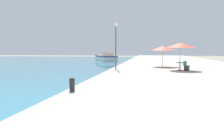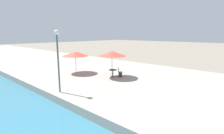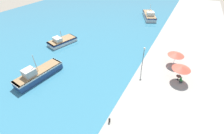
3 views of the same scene
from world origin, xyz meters
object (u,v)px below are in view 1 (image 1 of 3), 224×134
at_px(cafe_umbrella_white, 163,48).
at_px(cafe_table, 180,65).
at_px(cafe_chair_left, 186,67).
at_px(mooring_bollard, 72,84).
at_px(cafe_umbrella_pink, 180,45).
at_px(lamppost, 116,38).
at_px(fishing_boat_far, 106,57).

bearing_deg(cafe_umbrella_white, cafe_table, -72.37).
height_order(cafe_chair_left, mooring_bollard, cafe_chair_left).
xyz_separation_m(cafe_umbrella_pink, cafe_umbrella_white, (-1.35, 4.19, -0.24)).
bearing_deg(mooring_bollard, cafe_chair_left, 58.91).
relative_size(cafe_umbrella_pink, lamppost, 0.62).
relative_size(cafe_chair_left, lamppost, 0.20).
bearing_deg(cafe_chair_left, mooring_bollard, 16.29).
bearing_deg(mooring_bollard, lamppost, 88.82).
bearing_deg(fishing_boat_far, cafe_chair_left, -89.71).
xyz_separation_m(fishing_boat_far, cafe_table, (12.86, -28.63, 0.26)).
distance_m(cafe_umbrella_white, cafe_table, 4.77).
relative_size(fishing_boat_far, cafe_umbrella_pink, 3.64).
bearing_deg(cafe_chair_left, fishing_boat_far, -108.03).
height_order(cafe_table, mooring_bollard, cafe_table).
bearing_deg(lamppost, cafe_umbrella_pink, 3.10).
distance_m(cafe_umbrella_white, lamppost, 6.64).
xyz_separation_m(mooring_bollard, lamppost, (0.24, 11.68, 2.74)).
xyz_separation_m(cafe_table, cafe_chair_left, (0.49, -0.53, -0.21)).
height_order(cafe_umbrella_pink, lamppost, lamppost).
relative_size(cafe_umbrella_white, cafe_chair_left, 3.17).
distance_m(fishing_boat_far, cafe_table, 31.38).
distance_m(cafe_umbrella_pink, cafe_umbrella_white, 4.40).
xyz_separation_m(cafe_umbrella_white, cafe_chair_left, (1.85, -4.82, -1.80)).
bearing_deg(lamppost, fishing_boat_far, 103.13).
bearing_deg(cafe_table, cafe_chair_left, -47.38).
xyz_separation_m(fishing_boat_far, cafe_umbrella_white, (11.49, -24.34, 1.85)).
height_order(fishing_boat_far, lamppost, lamppost).
xyz_separation_m(cafe_table, mooring_bollard, (-6.37, -11.91, -0.18)).
xyz_separation_m(cafe_umbrella_pink, lamppost, (-6.11, -0.33, 0.73)).
relative_size(cafe_umbrella_pink, cafe_umbrella_white, 0.98).
height_order(cafe_umbrella_pink, cafe_chair_left, cafe_umbrella_pink).
bearing_deg(lamppost, cafe_chair_left, -2.62).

